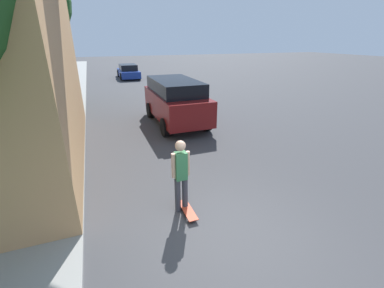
# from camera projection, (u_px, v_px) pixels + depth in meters

# --- Properties ---
(ground_plane) EXTENTS (120.00, 120.00, 0.00)m
(ground_plane) POSITION_uv_depth(u_px,v_px,m) (230.00, 238.00, 5.07)
(ground_plane) COLOR #3D3D3F
(sidewalk) EXTENTS (1.80, 80.00, 0.10)m
(sidewalk) POSITION_uv_depth(u_px,v_px,m) (58.00, 149.00, 9.06)
(sidewalk) COLOR gray
(sidewalk) RESTS_ON ground_plane
(lawn_tree_far) EXTENTS (4.10, 4.10, 7.31)m
(lawn_tree_far) POSITION_uv_depth(u_px,v_px,m) (24.00, 0.00, 12.01)
(lawn_tree_far) COLOR brown
(lawn_tree_far) RESTS_ON lawn
(suv_parked) EXTENTS (2.07, 4.55, 1.99)m
(suv_parked) POSITION_uv_depth(u_px,v_px,m) (176.00, 100.00, 11.55)
(suv_parked) COLOR maroon
(suv_parked) RESTS_ON ground_plane
(car_down_street) EXTENTS (1.89, 4.46, 1.33)m
(car_down_street) POSITION_uv_depth(u_px,v_px,m) (128.00, 72.00, 25.51)
(car_down_street) COLOR navy
(car_down_street) RESTS_ON ground_plane
(skateboarder) EXTENTS (0.41, 0.23, 1.71)m
(skateboarder) POSITION_uv_depth(u_px,v_px,m) (181.00, 173.00, 5.54)
(skateboarder) COLOR #38383D
(skateboarder) RESTS_ON ground_plane
(skateboard) EXTENTS (0.23, 0.80, 0.10)m
(skateboard) POSITION_uv_depth(u_px,v_px,m) (188.00, 210.00, 5.76)
(skateboard) COLOR #B73D23
(skateboard) RESTS_ON ground_plane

